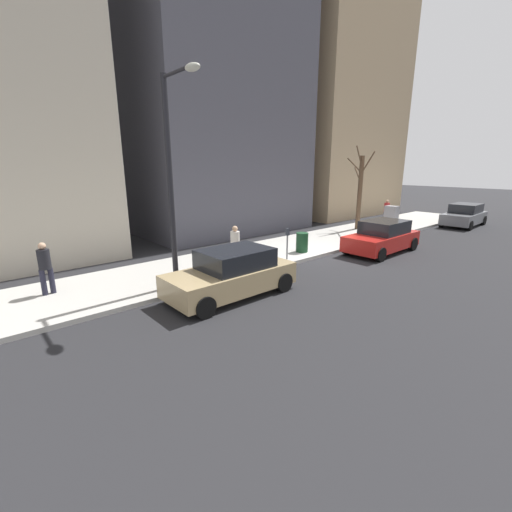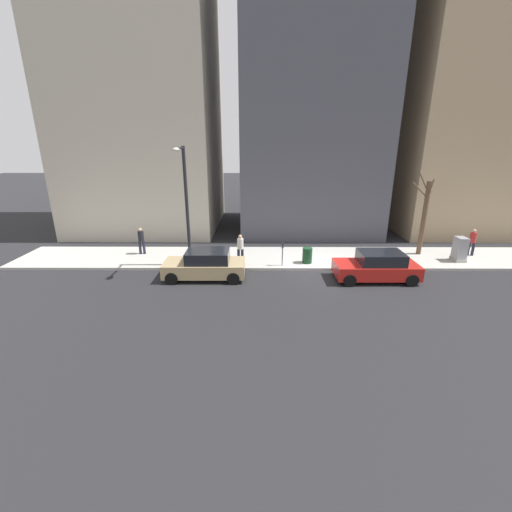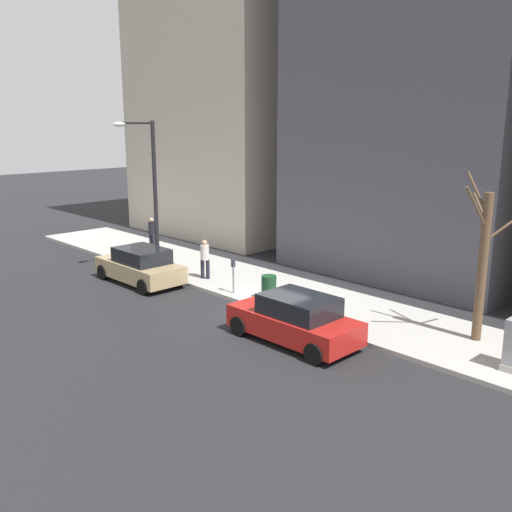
# 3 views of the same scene
# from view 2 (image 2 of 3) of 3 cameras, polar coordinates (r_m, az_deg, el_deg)

# --- Properties ---
(ground_plane) EXTENTS (120.00, 120.00, 0.00)m
(ground_plane) POSITION_cam_2_polar(r_m,az_deg,el_deg) (19.44, 10.56, -2.43)
(ground_plane) COLOR #232326
(sidewalk) EXTENTS (4.00, 36.00, 0.15)m
(sidewalk) POSITION_cam_2_polar(r_m,az_deg,el_deg) (21.27, 9.67, -0.30)
(sidewalk) COLOR #B2AFA8
(sidewalk) RESTS_ON ground
(parked_car_red) EXTENTS (1.95, 4.21, 1.52)m
(parked_car_red) POSITION_cam_2_polar(r_m,az_deg,el_deg) (18.72, 19.52, -1.67)
(parked_car_red) COLOR red
(parked_car_red) RESTS_ON ground
(parked_car_tan) EXTENTS (1.94, 4.21, 1.52)m
(parked_car_tan) POSITION_cam_2_polar(r_m,az_deg,el_deg) (18.07, -8.42, -1.48)
(parked_car_tan) COLOR tan
(parked_car_tan) RESTS_ON ground
(parking_meter) EXTENTS (0.14, 0.10, 1.35)m
(parking_meter) POSITION_cam_2_polar(r_m,az_deg,el_deg) (19.28, 4.43, 0.74)
(parking_meter) COLOR slate
(parking_meter) RESTS_ON sidewalk
(utility_box) EXTENTS (0.83, 0.61, 1.43)m
(utility_box) POSITION_cam_2_polar(r_m,az_deg,el_deg) (23.31, 30.83, 0.94)
(utility_box) COLOR #A8A399
(utility_box) RESTS_ON sidewalk
(streetlamp) EXTENTS (1.97, 0.32, 6.50)m
(streetlamp) POSITION_cam_2_polar(r_m,az_deg,el_deg) (18.75, -11.70, 9.45)
(streetlamp) COLOR black
(streetlamp) RESTS_ON sidewalk
(bare_tree) EXTENTS (1.88, 1.38, 5.06)m
(bare_tree) POSITION_cam_2_polar(r_m,az_deg,el_deg) (23.21, 26.20, 5.98)
(bare_tree) COLOR brown
(bare_tree) RESTS_ON sidewalk
(trash_bin) EXTENTS (0.56, 0.56, 0.90)m
(trash_bin) POSITION_cam_2_polar(r_m,az_deg,el_deg) (19.98, 8.54, 0.09)
(trash_bin) COLOR #14381E
(trash_bin) RESTS_ON sidewalk
(pedestrian_near_meter) EXTENTS (0.36, 0.37, 1.66)m
(pedestrian_near_meter) POSITION_cam_2_polar(r_m,az_deg,el_deg) (24.79, 32.37, 2.17)
(pedestrian_near_meter) COLOR #1E1E2D
(pedestrian_near_meter) RESTS_ON sidewalk
(pedestrian_midblock) EXTENTS (0.36, 0.37, 1.66)m
(pedestrian_midblock) POSITION_cam_2_polar(r_m,az_deg,el_deg) (19.73, -2.63, 1.53)
(pedestrian_midblock) COLOR #1E1E2D
(pedestrian_midblock) RESTS_ON sidewalk
(pedestrian_far_corner) EXTENTS (0.36, 0.40, 1.66)m
(pedestrian_far_corner) POSITION_cam_2_polar(r_m,az_deg,el_deg) (22.38, -18.59, 2.64)
(pedestrian_far_corner) COLOR #1E1E2D
(pedestrian_far_corner) RESTS_ON sidewalk
(office_tower_left) EXTENTS (10.66, 10.66, 28.51)m
(office_tower_left) POSITION_cam_2_polar(r_m,az_deg,el_deg) (33.71, 33.41, 28.59)
(office_tower_left) COLOR tan
(office_tower_left) RESTS_ON ground
(office_block_center) EXTENTS (10.32, 10.32, 23.76)m
(office_block_center) POSITION_cam_2_polar(r_m,az_deg,el_deg) (29.19, 9.18, 28.32)
(office_block_center) COLOR #4C4C56
(office_block_center) RESTS_ON ground
(office_tower_right) EXTENTS (10.91, 10.91, 19.75)m
(office_tower_right) POSITION_cam_2_polar(r_m,az_deg,el_deg) (30.27, -18.25, 23.49)
(office_tower_right) COLOR #BCB29E
(office_tower_right) RESTS_ON ground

